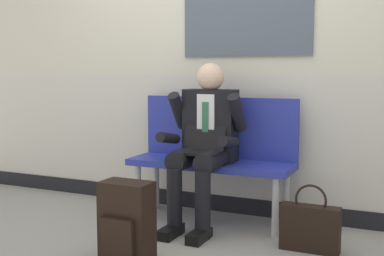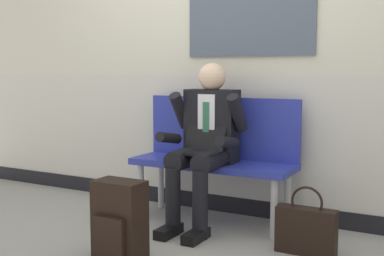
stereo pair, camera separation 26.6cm
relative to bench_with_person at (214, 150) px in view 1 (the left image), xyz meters
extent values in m
plane|color=gray|center=(-0.13, -0.36, -0.55)|extent=(18.00, 18.00, 0.00)
cube|color=beige|center=(-0.13, 0.27, 0.08)|extent=(5.59, 0.12, 1.00)
cube|color=black|center=(-0.13, 0.27, -0.48)|extent=(5.59, 0.14, 0.14)
cube|color=#28339E|center=(0.00, -0.08, -0.10)|extent=(1.28, 0.42, 0.05)
cube|color=#28339E|center=(0.00, 0.10, 0.17)|extent=(1.28, 0.04, 0.48)
cylinder|color=#B7B7BC|center=(-0.56, -0.23, -0.34)|extent=(0.05, 0.05, 0.43)
cylinder|color=#B7B7BC|center=(-0.56, 0.07, -0.34)|extent=(0.05, 0.05, 0.43)
cylinder|color=#B7B7BC|center=(0.56, -0.23, -0.34)|extent=(0.05, 0.05, 0.43)
cylinder|color=#B7B7BC|center=(0.56, 0.07, -0.34)|extent=(0.05, 0.05, 0.43)
cylinder|color=black|center=(-0.11, -0.29, -0.03)|extent=(0.15, 0.40, 0.15)
cylinder|color=black|center=(-0.11, -0.48, -0.31)|extent=(0.11, 0.11, 0.48)
cube|color=black|center=(-0.11, -0.54, -0.52)|extent=(0.10, 0.26, 0.07)
cylinder|color=black|center=(0.11, -0.29, -0.03)|extent=(0.15, 0.40, 0.15)
cylinder|color=black|center=(0.11, -0.48, -0.31)|extent=(0.11, 0.11, 0.48)
cube|color=black|center=(0.11, -0.54, -0.52)|extent=(0.10, 0.26, 0.07)
cube|color=black|center=(0.00, -0.08, 0.20)|extent=(0.40, 0.18, 0.55)
cube|color=silver|center=(0.00, -0.17, 0.25)|extent=(0.14, 0.01, 0.39)
cube|color=#2D664C|center=(0.00, -0.18, 0.22)|extent=(0.05, 0.01, 0.33)
sphere|color=beige|center=(0.00, -0.08, 0.57)|extent=(0.21, 0.21, 0.21)
cylinder|color=black|center=(-0.24, -0.15, 0.31)|extent=(0.09, 0.25, 0.30)
cylinder|color=black|center=(-0.24, -0.32, 0.12)|extent=(0.08, 0.27, 0.12)
cylinder|color=black|center=(0.24, -0.15, 0.31)|extent=(0.09, 0.25, 0.30)
cylinder|color=black|center=(0.24, -0.32, 0.12)|extent=(0.08, 0.27, 0.12)
cube|color=black|center=(0.00, -0.32, 0.03)|extent=(0.33, 0.22, 0.02)
cube|color=black|center=(0.00, -0.19, 0.14)|extent=(0.33, 0.08, 0.21)
cube|color=black|center=(-0.14, -1.06, -0.30)|extent=(0.31, 0.19, 0.50)
cube|color=black|center=(-0.14, -1.18, -0.38)|extent=(0.22, 0.04, 0.25)
cube|color=black|center=(0.84, -0.41, -0.40)|extent=(0.38, 0.12, 0.30)
torus|color=black|center=(0.84, -0.41, -0.21)|extent=(0.21, 0.02, 0.21)
camera|label=1|loc=(1.46, -3.61, 0.62)|focal=46.95mm
camera|label=2|loc=(1.70, -3.49, 0.62)|focal=46.95mm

